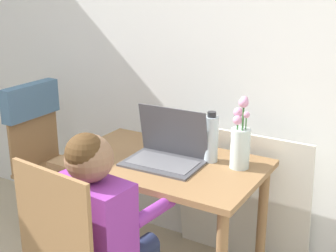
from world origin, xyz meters
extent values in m
cube|color=white|center=(0.00, 2.23, 1.25)|extent=(6.40, 0.05, 2.50)
cube|color=olive|center=(-0.10, 1.70, 0.70)|extent=(0.97, 0.60, 0.03)
cylinder|color=olive|center=(-0.53, 1.45, 0.34)|extent=(0.05, 0.05, 0.68)
cylinder|color=olive|center=(-0.53, 1.96, 0.34)|extent=(0.05, 0.05, 0.68)
cylinder|color=olive|center=(0.34, 1.96, 0.34)|extent=(0.05, 0.05, 0.68)
cube|color=olive|center=(-0.10, 0.94, 0.70)|extent=(0.38, 0.06, 0.50)
cube|color=olive|center=(-0.89, 1.79, 0.44)|extent=(0.40, 0.40, 0.02)
cube|color=olive|center=(-1.09, 1.80, 0.70)|extent=(0.02, 0.38, 0.50)
cylinder|color=olive|center=(-0.73, 1.62, 0.22)|extent=(0.04, 0.04, 0.43)
cylinder|color=olive|center=(-0.72, 1.96, 0.22)|extent=(0.04, 0.04, 0.43)
cylinder|color=olive|center=(-1.07, 1.63, 0.22)|extent=(0.04, 0.04, 0.43)
cylinder|color=olive|center=(-1.06, 1.97, 0.22)|extent=(0.04, 0.04, 0.43)
cube|color=slate|center=(-1.09, 1.80, 0.86)|extent=(0.08, 0.39, 0.20)
cube|color=purple|center=(-0.08, 1.13, 0.65)|extent=(0.34, 0.21, 0.39)
sphere|color=#936B4C|center=(-0.08, 1.13, 0.93)|extent=(0.19, 0.19, 0.19)
sphere|color=#4C3319|center=(-0.08, 1.12, 0.96)|extent=(0.16, 0.16, 0.16)
cylinder|color=navy|center=(-0.14, 1.28, 0.46)|extent=(0.12, 0.29, 0.09)
cylinder|color=purple|center=(0.08, 1.33, 0.67)|extent=(0.08, 0.24, 0.06)
cylinder|color=purple|center=(-0.19, 1.35, 0.67)|extent=(0.08, 0.24, 0.06)
cube|color=#4C4C51|center=(-0.08, 1.67, 0.72)|extent=(0.38, 0.27, 0.01)
cube|color=slate|center=(-0.08, 1.67, 0.73)|extent=(0.33, 0.19, 0.00)
cube|color=#4C4C51|center=(-0.08, 1.77, 0.85)|extent=(0.37, 0.06, 0.25)
cube|color=#19284C|center=(-0.08, 1.78, 0.85)|extent=(0.33, 0.05, 0.22)
cylinder|color=silver|center=(0.25, 1.82, 0.81)|extent=(0.09, 0.09, 0.19)
cylinder|color=#3D7A38|center=(0.27, 1.83, 0.87)|extent=(0.01, 0.01, 0.22)
sphere|color=#EA9EC6|center=(0.27, 1.83, 0.98)|extent=(0.03, 0.03, 0.03)
cylinder|color=#3D7A38|center=(0.25, 1.84, 0.90)|extent=(0.01, 0.01, 0.29)
sphere|color=#EA9EC6|center=(0.25, 1.84, 1.04)|extent=(0.04, 0.04, 0.04)
cylinder|color=#3D7A38|center=(0.23, 1.83, 0.87)|extent=(0.01, 0.01, 0.23)
sphere|color=#EA9EC6|center=(0.23, 1.83, 0.98)|extent=(0.05, 0.05, 0.05)
cylinder|color=#3D7A38|center=(0.24, 1.80, 0.85)|extent=(0.01, 0.01, 0.20)
sphere|color=#EA9EC6|center=(0.24, 1.80, 0.95)|extent=(0.04, 0.04, 0.04)
cylinder|color=#3D7A38|center=(0.26, 1.80, 0.90)|extent=(0.01, 0.01, 0.29)
sphere|color=#EA9EC6|center=(0.26, 1.80, 1.04)|extent=(0.05, 0.05, 0.05)
cylinder|color=silver|center=(0.10, 1.82, 0.83)|extent=(0.07, 0.07, 0.23)
cylinder|color=#262628|center=(0.10, 1.82, 0.95)|extent=(0.04, 0.04, 0.03)
cube|color=silver|center=(0.15, 2.11, 0.40)|extent=(0.78, 0.13, 0.81)
camera|label=1|loc=(1.00, -0.11, 1.60)|focal=50.00mm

